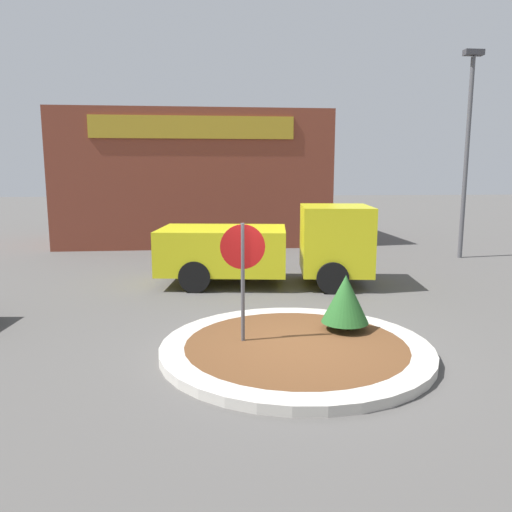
# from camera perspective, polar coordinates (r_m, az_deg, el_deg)

# --- Properties ---
(ground_plane) EXTENTS (120.00, 120.00, 0.00)m
(ground_plane) POSITION_cam_1_polar(r_m,az_deg,el_deg) (9.20, 4.55, -10.96)
(ground_plane) COLOR #514F4C
(traffic_island) EXTENTS (4.88, 4.88, 0.17)m
(traffic_island) POSITION_cam_1_polar(r_m,az_deg,el_deg) (9.17, 4.56, -10.46)
(traffic_island) COLOR #BCB7AD
(traffic_island) RESTS_ON ground_plane
(stop_sign) EXTENTS (0.81, 0.07, 2.33)m
(stop_sign) POSITION_cam_1_polar(r_m,az_deg,el_deg) (8.92, -1.53, -0.68)
(stop_sign) COLOR #4C4C51
(stop_sign) RESTS_ON ground_plane
(island_shrub) EXTENTS (0.92, 0.92, 1.09)m
(island_shrub) POSITION_cam_1_polar(r_m,az_deg,el_deg) (9.85, 10.18, -4.83)
(island_shrub) COLOR brown
(island_shrub) RESTS_ON traffic_island
(utility_truck) EXTENTS (6.24, 3.14, 2.28)m
(utility_truck) POSITION_cam_1_polar(r_m,az_deg,el_deg) (14.36, 1.78, 1.17)
(utility_truck) COLOR gold
(utility_truck) RESTS_ON ground_plane
(storefront_building) EXTENTS (11.76, 6.07, 5.81)m
(storefront_building) POSITION_cam_1_polar(r_m,az_deg,el_deg) (23.84, -6.97, 8.76)
(storefront_building) COLOR brown
(storefront_building) RESTS_ON ground_plane
(light_pole) EXTENTS (0.70, 0.30, 7.53)m
(light_pole) POSITION_cam_1_polar(r_m,az_deg,el_deg) (20.32, 23.02, 11.98)
(light_pole) COLOR #4C4C51
(light_pole) RESTS_ON ground_plane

